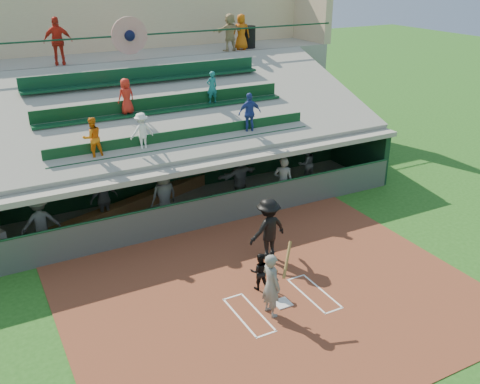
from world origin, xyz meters
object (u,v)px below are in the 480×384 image
home_plate (282,303)px  catcher (260,271)px  batter_at_plate (271,284)px  trash_bin (248,37)px

home_plate → catcher: catcher is taller
home_plate → batter_at_plate: batter_at_plate is taller
home_plate → trash_bin: bearing=65.0°
catcher → trash_bin: (6.13, 11.83, 4.53)m
home_plate → catcher: bearing=101.0°
trash_bin → home_plate: bearing=-115.0°
home_plate → trash_bin: 14.96m
batter_at_plate → trash_bin: 15.08m
catcher → trash_bin: 14.07m
home_plate → trash_bin: trash_bin is taller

